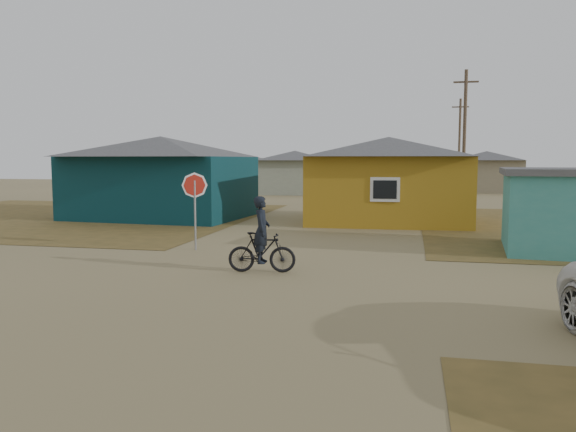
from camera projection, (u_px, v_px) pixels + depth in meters
The scene contains 11 objects.
ground at pixel (252, 285), 12.91m from camera, with size 120.00×120.00×0.00m, color olive.
grass_nw at pixel (58, 216), 28.52m from camera, with size 20.00×18.00×0.00m, color brown.
house_teal at pixel (161, 176), 27.63m from camera, with size 8.93×7.08×4.00m.
house_yellow at pixel (388, 178), 25.78m from camera, with size 7.72×6.76×3.90m.
house_pale_west at pixel (295, 172), 47.04m from camera, with size 7.04×6.15×3.60m.
house_beige_east at pixel (486, 171), 49.47m from camera, with size 6.95×6.05×3.60m.
house_pale_north at pixel (245, 170), 60.42m from camera, with size 6.28×5.81×3.40m.
utility_pole_near at pixel (464, 137), 32.49m from camera, with size 1.40×0.20×8.00m.
utility_pole_far at pixel (459, 144), 47.83m from camera, with size 1.40×0.20×8.00m.
stop_sign at pixel (195, 193), 17.66m from camera, with size 0.81×0.11×2.47m.
cyclist at pixel (262, 245), 14.26m from camera, with size 1.78×0.74×1.95m.
Camera 1 is at (3.52, -12.21, 2.88)m, focal length 35.00 mm.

